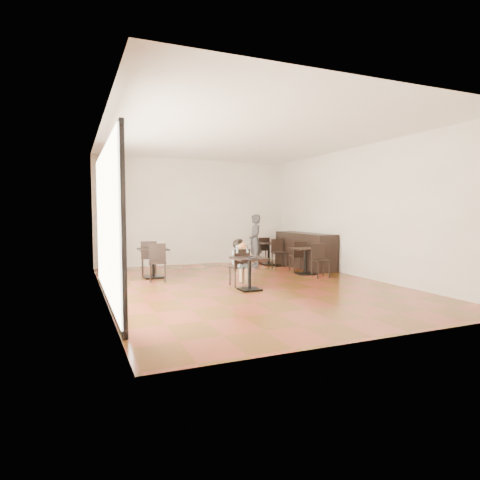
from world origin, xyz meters
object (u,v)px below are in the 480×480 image
cafe_table_back (269,254)px  chair_back_a (263,250)px  child_chair (239,267)px  child (239,262)px  chair_mid_b (321,261)px  chair_left_a (149,258)px  chair_back_b (279,253)px  chair_mid_a (298,256)px  adult_patron (255,241)px  cafe_table_mid (306,261)px  cafe_table_left (153,263)px  chair_left_b (158,263)px  child_table (249,274)px

cafe_table_back → chair_back_a: chair_back_a is taller
child_chair → child: (0.00, 0.00, 0.10)m
chair_mid_b → chair_left_a: 4.33m
child → cafe_table_back: 3.63m
chair_back_b → chair_left_a: bearing=-170.8°
chair_mid_a → chair_back_b: bearing=-80.3°
adult_patron → chair_back_b: bearing=77.8°
chair_back_a → chair_mid_b: bearing=99.5°
cafe_table_mid → chair_back_b: (0.06, 1.55, 0.06)m
child_chair → cafe_table_mid: 2.33m
chair_back_b → chair_mid_a: bearing=-79.1°
cafe_table_back → chair_left_a: bearing=-171.3°
child_chair → chair_left_a: size_ratio=0.94×
cafe_table_back → chair_left_a: chair_left_a is taller
adult_patron → chair_left_a: size_ratio=1.77×
cafe_table_mid → cafe_table_left: size_ratio=0.94×
cafe_table_mid → chair_left_b: (-3.71, 0.43, 0.09)m
chair_mid_b → chair_back_a: 3.18m
chair_back_a → child: bearing=65.7°
child_table → chair_mid_a: (2.27, 1.90, 0.07)m
child → chair_left_b: size_ratio=1.18×
cafe_table_mid → chair_back_a: 2.63m
child_table → chair_mid_a: bearing=39.9°
child_chair → chair_left_a: chair_left_a is taller
chair_back_b → adult_patron: bearing=167.8°
adult_patron → cafe_table_mid: size_ratio=2.26×
child_chair → chair_left_b: chair_left_b is taller
cafe_table_mid → child_table: bearing=-148.3°
child_table → cafe_table_back: bearing=57.6°
cafe_table_mid → child_chair: bearing=-159.9°
adult_patron → chair_mid_a: (0.68, -1.25, -0.36)m
child → chair_back_b: size_ratio=1.27×
cafe_table_back → chair_mid_b: bearing=-88.1°
adult_patron → chair_back_b: (0.65, -0.25, -0.36)m
cafe_table_left → chair_back_a: chair_back_a is taller
cafe_table_mid → chair_mid_a: size_ratio=0.83×
child_table → chair_left_b: size_ratio=0.78×
chair_mid_b → chair_left_b: 3.92m
child_chair → child: bearing=-90.0°
cafe_table_mid → chair_left_b: size_ratio=0.78×
child_chair → adult_patron: size_ratio=0.53×
child_table → child: child is taller
chair_mid_a → child_table: bearing=47.6°
child_chair → chair_back_b: child_chair is taller
cafe_table_left → chair_left_b: (0.00, -0.55, 0.07)m
chair_back_a → chair_back_b: (0.00, -1.08, 0.00)m
child → cafe_table_left: bearing=130.7°
cafe_table_left → chair_mid_b: (3.80, -1.53, 0.05)m
child → adult_patron: 3.05m
chair_mid_a → chair_left_a: 3.92m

